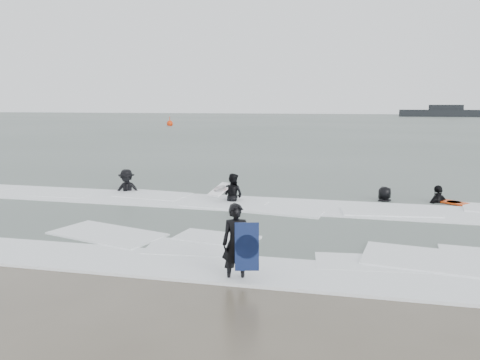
% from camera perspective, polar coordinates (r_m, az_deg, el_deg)
% --- Properties ---
extents(ground, '(320.00, 320.00, 0.00)m').
position_cam_1_polar(ground, '(11.40, -6.07, -9.44)').
color(ground, brown).
rests_on(ground, ground).
extents(sea, '(320.00, 320.00, 0.00)m').
position_cam_1_polar(sea, '(90.29, 11.47, 6.83)').
color(sea, '#47544C').
rests_on(sea, ground).
extents(surfer_centre, '(0.70, 0.57, 1.67)m').
position_cam_1_polar(surfer_centre, '(9.95, -0.42, -12.23)').
color(surfer_centre, black).
rests_on(surfer_centre, ground).
extents(surfer_wading, '(0.99, 0.89, 1.67)m').
position_cam_1_polar(surfer_wading, '(17.39, -0.87, -2.83)').
color(surfer_wading, black).
rests_on(surfer_wading, ground).
extents(surfer_breaker, '(1.28, 0.85, 1.85)m').
position_cam_1_polar(surfer_breaker, '(19.81, -13.60, -1.59)').
color(surfer_breaker, black).
rests_on(surfer_breaker, ground).
extents(surfer_right_near, '(1.11, 1.04, 1.84)m').
position_cam_1_polar(surfer_right_near, '(18.77, 22.98, -2.67)').
color(surfer_right_near, black).
rests_on(surfer_right_near, ground).
extents(surfer_right_far, '(1.02, 0.96, 1.75)m').
position_cam_1_polar(surfer_right_far, '(18.32, 17.19, -2.63)').
color(surfer_right_far, black).
rests_on(surfer_right_far, ground).
extents(surf_foam, '(30.03, 9.06, 0.09)m').
position_cam_1_polar(surf_foam, '(14.78, -1.20, -4.85)').
color(surf_foam, white).
rests_on(surf_foam, ground).
extents(bodyboards, '(9.22, 9.87, 1.25)m').
position_cam_1_polar(bodyboards, '(14.72, 9.48, -3.20)').
color(bodyboards, '#0E1942').
rests_on(bodyboards, ground).
extents(buoy, '(1.00, 1.00, 1.65)m').
position_cam_1_polar(buoy, '(78.43, -8.55, 6.83)').
color(buoy, red).
rests_on(buoy, ground).
extents(vessel_horizon, '(24.33, 4.34, 3.30)m').
position_cam_1_polar(vessel_horizon, '(143.42, 23.78, 7.55)').
color(vessel_horizon, black).
rests_on(vessel_horizon, ground).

